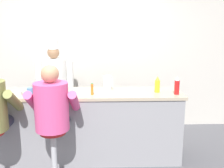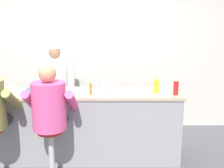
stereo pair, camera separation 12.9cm
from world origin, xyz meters
name	(u,v)px [view 2 (the right image)]	position (x,y,z in m)	size (l,w,h in m)	color
ground_plane	(86,168)	(0.00, 0.00, 0.00)	(20.00, 20.00, 0.00)	#4C4C51
wall_back	(93,55)	(0.00, 1.60, 1.35)	(10.00, 0.06, 2.70)	beige
diner_counter	(87,125)	(0.00, 0.33, 0.49)	(2.62, 0.65, 0.97)	gray
ketchup_bottle_red	(177,87)	(1.21, 0.17, 1.08)	(0.07, 0.07, 0.24)	red
mustard_bottle_yellow	(158,85)	(0.97, 0.29, 1.07)	(0.07, 0.07, 0.22)	yellow
hot_sauce_bottle_orange	(92,89)	(0.08, 0.18, 1.05)	(0.03, 0.03, 0.15)	orange
water_pitcher_clear	(108,83)	(0.29, 0.45, 1.07)	(0.14, 0.12, 0.20)	silver
breakfast_plate	(49,92)	(-0.51, 0.24, 0.98)	(0.24, 0.24, 0.05)	white
cereal_bowl	(17,92)	(-0.91, 0.21, 1.00)	(0.14, 0.14, 0.05)	white
coffee_mug_blue	(31,90)	(-0.74, 0.24, 1.01)	(0.13, 0.08, 0.09)	#4C7AB2
coffee_mug_white	(1,88)	(-1.21, 0.39, 1.01)	(0.12, 0.08, 0.08)	white
diner_seated_pink	(51,108)	(-0.36, -0.24, 0.91)	(0.60, 0.59, 1.44)	#B2B5BA
cook_in_whites_near	(57,83)	(-0.60, 1.22, 0.90)	(0.64, 0.41, 1.65)	#232328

